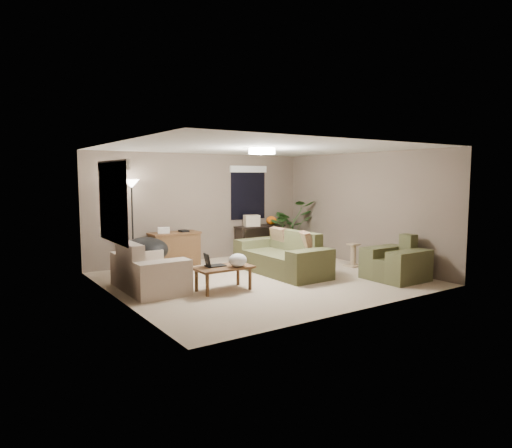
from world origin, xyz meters
TOP-DOWN VIEW (x-y plane):
  - room_shell at (0.00, 0.00)m, footprint 5.50×5.50m
  - main_sofa at (0.69, 0.24)m, footprint 0.95×2.20m
  - throw_pillows at (0.94, 0.24)m, footprint 0.39×1.38m
  - loveseat at (-2.12, 0.43)m, footprint 0.90×1.60m
  - armchair at (2.11, -1.47)m, footprint 0.95×1.00m
  - coffee_table at (-1.05, -0.35)m, footprint 1.00×0.55m
  - laptop at (-1.22, -0.25)m, footprint 0.38×0.25m
  - plastic_bag at (-0.85, -0.50)m, footprint 0.35×0.32m
  - desk at (-0.86, 2.13)m, footprint 1.10×0.50m
  - desk_papers at (-1.01, 2.12)m, footprint 0.69×0.30m
  - console_table at (1.48, 2.22)m, footprint 1.30×0.40m
  - pumpkin at (1.83, 2.22)m, footprint 0.32×0.32m
  - cardboard_box at (1.23, 2.22)m, footprint 0.42×0.36m
  - papasan_chair at (-1.83, 1.34)m, footprint 1.09×1.09m
  - floor_lamp at (-1.78, 2.15)m, footprint 0.32×0.32m
  - ceiling_fixture at (0.00, 0.00)m, footprint 0.50×0.50m
  - houseplant at (2.21, 1.98)m, footprint 1.23×1.37m
  - cat_scratching_post at (2.39, -0.09)m, footprint 0.32×0.32m
  - window_left at (-2.73, 0.30)m, footprint 0.05×1.56m
  - window_back at (1.30, 2.48)m, footprint 1.06×0.05m

SIDE VIEW (x-z plane):
  - cat_scratching_post at x=2.39m, z-range -0.04..0.46m
  - main_sofa at x=0.69m, z-range -0.13..0.72m
  - loveseat at x=-2.12m, z-range -0.13..0.72m
  - armchair at x=2.11m, z-range -0.13..0.72m
  - coffee_table at x=-1.05m, z-range 0.15..0.57m
  - desk at x=-0.86m, z-range 0.00..0.75m
  - console_table at x=1.48m, z-range 0.06..0.81m
  - papasan_chair at x=-1.83m, z-range 0.07..0.86m
  - laptop at x=-1.22m, z-range 0.36..0.60m
  - plastic_bag at x=-0.85m, z-range 0.42..0.65m
  - houseplant at x=2.21m, z-range 0.00..1.07m
  - throw_pillows at x=0.94m, z-range 0.42..0.88m
  - desk_papers at x=-1.01m, z-range 0.74..0.86m
  - pumpkin at x=1.83m, z-range 0.75..0.97m
  - cardboard_box at x=1.23m, z-range 0.75..1.02m
  - room_shell at x=0.00m, z-range -1.50..4.00m
  - floor_lamp at x=-1.78m, z-range 0.64..2.55m
  - window_left at x=-2.73m, z-range 1.12..2.45m
  - window_back at x=1.30m, z-range 1.12..2.45m
  - ceiling_fixture at x=0.00m, z-range 2.39..2.49m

